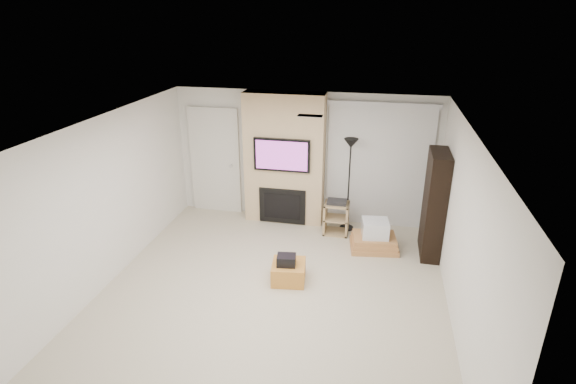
% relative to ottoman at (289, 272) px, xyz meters
% --- Properties ---
extents(floor, '(5.00, 5.50, 0.00)m').
position_rel_ottoman_xyz_m(floor, '(-0.17, -0.43, -0.15)').
color(floor, beige).
rests_on(floor, ground).
extents(ceiling, '(5.00, 5.50, 0.00)m').
position_rel_ottoman_xyz_m(ceiling, '(-0.17, -0.43, 2.35)').
color(ceiling, white).
rests_on(ceiling, wall_back).
extents(wall_back, '(5.00, 0.00, 2.50)m').
position_rel_ottoman_xyz_m(wall_back, '(-0.17, 2.32, 1.10)').
color(wall_back, white).
rests_on(wall_back, ground).
extents(wall_front, '(5.00, 0.00, 2.50)m').
position_rel_ottoman_xyz_m(wall_front, '(-0.17, -3.18, 1.10)').
color(wall_front, white).
rests_on(wall_front, ground).
extents(wall_left, '(0.00, 5.50, 2.50)m').
position_rel_ottoman_xyz_m(wall_left, '(-2.67, -0.43, 1.10)').
color(wall_left, white).
rests_on(wall_left, ground).
extents(wall_right, '(0.00, 5.50, 2.50)m').
position_rel_ottoman_xyz_m(wall_right, '(2.33, -0.43, 1.10)').
color(wall_right, white).
rests_on(wall_right, ground).
extents(hvac_vent, '(0.35, 0.18, 0.01)m').
position_rel_ottoman_xyz_m(hvac_vent, '(0.23, 0.37, 2.35)').
color(hvac_vent, silver).
rests_on(hvac_vent, ceiling).
extents(ottoman, '(0.56, 0.56, 0.30)m').
position_rel_ottoman_xyz_m(ottoman, '(0.00, 0.00, 0.00)').
color(ottoman, '#CE8635').
rests_on(ottoman, floor).
extents(black_bag, '(0.30, 0.25, 0.16)m').
position_rel_ottoman_xyz_m(black_bag, '(-0.02, -0.04, 0.23)').
color(black_bag, black).
rests_on(black_bag, ottoman).
extents(fireplace_wall, '(1.50, 0.47, 2.50)m').
position_rel_ottoman_xyz_m(fireplace_wall, '(-0.52, 2.11, 1.09)').
color(fireplace_wall, '#D4B484').
rests_on(fireplace_wall, floor).
extents(entry_door, '(1.02, 0.11, 2.14)m').
position_rel_ottoman_xyz_m(entry_door, '(-1.97, 2.28, 0.90)').
color(entry_door, silver).
rests_on(entry_door, floor).
extents(vertical_blinds, '(1.98, 0.10, 2.37)m').
position_rel_ottoman_xyz_m(vertical_blinds, '(1.23, 2.27, 1.12)').
color(vertical_blinds, silver).
rests_on(vertical_blinds, floor).
extents(floor_lamp, '(0.26, 0.26, 1.76)m').
position_rel_ottoman_xyz_m(floor_lamp, '(0.72, 1.95, 1.24)').
color(floor_lamp, black).
rests_on(floor_lamp, floor).
extents(av_stand, '(0.45, 0.38, 0.66)m').
position_rel_ottoman_xyz_m(av_stand, '(0.54, 1.73, 0.20)').
color(av_stand, tan).
rests_on(av_stand, floor).
extents(box_stack, '(0.88, 0.71, 0.54)m').
position_rel_ottoman_xyz_m(box_stack, '(1.25, 1.28, 0.05)').
color(box_stack, '#BA7E48').
rests_on(box_stack, floor).
extents(bookshelf, '(0.30, 0.80, 1.80)m').
position_rel_ottoman_xyz_m(bookshelf, '(2.17, 1.32, 0.75)').
color(bookshelf, black).
rests_on(bookshelf, floor).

